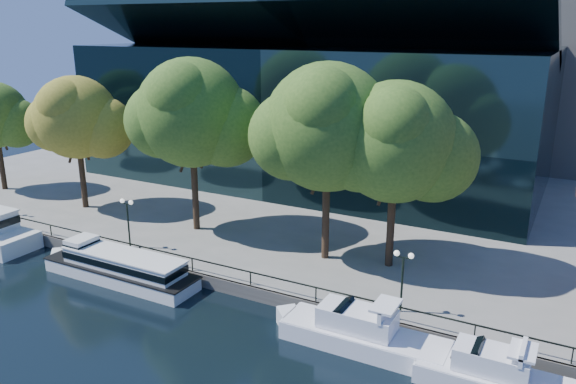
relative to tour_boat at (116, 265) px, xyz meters
The scene contains 13 objects.
ground 5.61m from the tour_boat, 11.56° to the right, with size 160.00×160.00×0.00m, color black.
promenade 35.69m from the tour_boat, 81.31° to the left, with size 90.00×67.08×1.00m.
railing 5.86m from the tour_boat, 21.73° to the left, with size 88.20×0.08×0.99m.
convention_building 31.59m from the tour_boat, 87.41° to the left, with size 50.00×24.57×21.43m.
tour_boat is the anchor object (origin of this frame).
cruiser_near 19.19m from the tour_boat, ahead, with size 11.00×2.83×3.19m.
cruiser_far 26.77m from the tour_boat, ahead, with size 9.25×2.56×3.02m.
tree_1 18.06m from the tour_boat, 144.88° to the left, with size 9.79×8.03×12.79m.
tree_2 13.63m from the tour_boat, 87.12° to the left, with size 11.43×9.38×14.81m.
tree_3 18.65m from the tour_boat, 34.06° to the left, with size 11.74×9.63×14.86m.
tree_4 22.34m from the tour_boat, 28.65° to the left, with size 10.80×8.85×13.69m.
lamp_1 4.80m from the tour_boat, 118.48° to the left, with size 1.26×0.36×4.03m.
lamp_2 21.13m from the tour_boat, ahead, with size 1.26×0.36×4.03m.
Camera 1 is at (23.99, -26.67, 18.26)m, focal length 35.00 mm.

